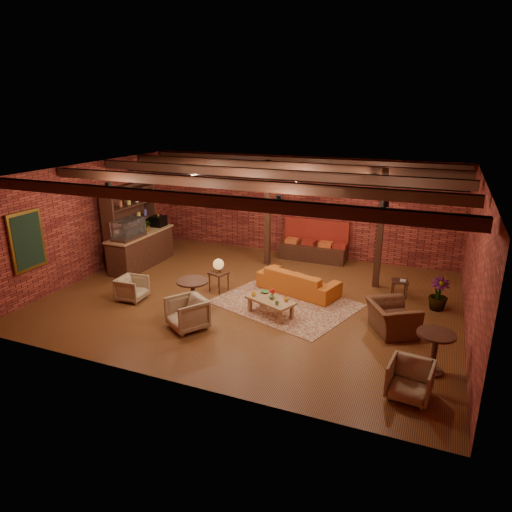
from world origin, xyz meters
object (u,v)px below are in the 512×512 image
at_px(armchair_right, 393,313).
at_px(round_table_right, 435,346).
at_px(sofa, 298,281).
at_px(round_table_left, 193,291).
at_px(armchair_a, 132,287).
at_px(plant_tall, 443,263).
at_px(side_table_book, 400,282).
at_px(armchair_b, 187,312).
at_px(side_table_lamp, 218,267).
at_px(armchair_far, 410,378).
at_px(coffee_table, 270,301).

height_order(armchair_right, round_table_right, armchair_right).
relative_size(sofa, round_table_left, 2.74).
bearing_deg(armchair_a, plant_tall, -75.09).
bearing_deg(armchair_right, sofa, 30.76).
distance_m(armchair_right, side_table_book, 2.07).
bearing_deg(armchair_a, armchair_right, -86.57).
height_order(round_table_right, plant_tall, plant_tall).
bearing_deg(plant_tall, round_table_left, -156.65).
bearing_deg(armchair_b, side_table_book, 74.17).
bearing_deg(sofa, round_table_left, 63.18).
height_order(armchair_right, side_table_book, armchair_right).
relative_size(side_table_lamp, side_table_book, 1.89).
height_order(round_table_left, armchair_far, round_table_left).
bearing_deg(armchair_a, side_table_lamp, -55.87).
distance_m(armchair_b, armchair_far, 4.81).
bearing_deg(round_table_left, side_table_lamp, 90.32).
height_order(sofa, armchair_right, armchair_right).
height_order(sofa, armchair_a, armchair_a).
height_order(coffee_table, round_table_right, round_table_right).
xyz_separation_m(coffee_table, side_table_lamp, (-1.77, 0.83, 0.33)).
relative_size(sofa, armchair_right, 2.09).
relative_size(side_table_book, armchair_far, 0.66).
distance_m(armchair_a, round_table_right, 7.21).
xyz_separation_m(coffee_table, armchair_far, (3.30, -2.11, 0.00)).
bearing_deg(round_table_right, armchair_right, 123.47).
xyz_separation_m(side_table_lamp, armchair_a, (-1.78, -1.34, -0.35)).
xyz_separation_m(side_table_lamp, armchair_right, (4.52, -0.64, -0.23)).
distance_m(sofa, side_table_book, 2.60).
relative_size(sofa, side_table_lamp, 2.42).
xyz_separation_m(round_table_left, armchair_b, (0.31, -0.81, -0.15)).
bearing_deg(round_table_left, armchair_right, 9.07).
height_order(armchair_right, armchair_far, armchair_right).
bearing_deg(round_table_right, plant_tall, 90.00).
xyz_separation_m(coffee_table, armchair_b, (-1.45, -1.34, 0.04)).
relative_size(armchair_far, plant_tall, 0.30).
distance_m(round_table_left, armchair_right, 4.57).
xyz_separation_m(sofa, armchair_b, (-1.65, -2.89, 0.07)).
relative_size(coffee_table, armchair_b, 1.64).
xyz_separation_m(sofa, side_table_lamp, (-1.97, -0.72, 0.37)).
height_order(coffee_table, armchair_far, armchair_far).
height_order(armchair_right, plant_tall, plant_tall).
height_order(armchair_a, round_table_right, round_table_right).
distance_m(sofa, round_table_left, 2.87).
bearing_deg(armchair_far, round_table_left, 169.05).
relative_size(armchair_b, round_table_right, 0.97).
xyz_separation_m(round_table_right, plant_tall, (0.00, 2.96, 0.66)).
bearing_deg(side_table_lamp, armchair_far, -30.10).
bearing_deg(armchair_b, coffee_table, 75.98).
relative_size(armchair_a, armchair_far, 0.93).
distance_m(sofa, armchair_right, 2.89).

